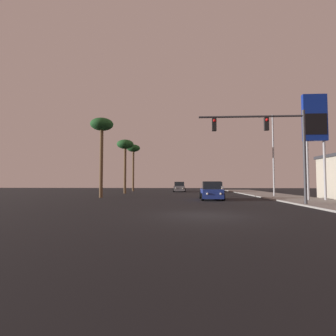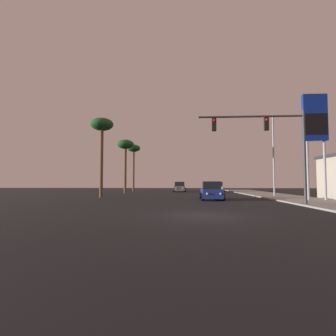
# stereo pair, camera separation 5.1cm
# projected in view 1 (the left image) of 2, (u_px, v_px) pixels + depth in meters

# --- Properties ---
(ground_plane) EXTENTS (120.00, 120.00, 0.00)m
(ground_plane) POSITION_uv_depth(u_px,v_px,m) (204.00, 215.00, 12.72)
(ground_plane) COLOR black
(sidewalk_right) EXTENTS (5.00, 60.00, 0.12)m
(sidewalk_right) POSITION_uv_depth(u_px,v_px,m) (307.00, 200.00, 22.14)
(sidewalk_right) COLOR gray
(sidewalk_right) RESTS_ON ground
(car_grey) EXTENTS (2.04, 4.31, 1.68)m
(car_grey) POSITION_uv_depth(u_px,v_px,m) (179.00, 187.00, 44.20)
(car_grey) COLOR slate
(car_grey) RESTS_ON ground
(car_blue) EXTENTS (2.04, 4.33, 1.68)m
(car_blue) POSITION_uv_depth(u_px,v_px,m) (211.00, 191.00, 24.21)
(car_blue) COLOR navy
(car_blue) RESTS_ON ground
(car_silver) EXTENTS (2.04, 4.32, 1.68)m
(car_silver) POSITION_uv_depth(u_px,v_px,m) (217.00, 187.00, 43.58)
(car_silver) COLOR #B7B7BC
(car_silver) RESTS_ON ground
(traffic_light_mast) EXTENTS (7.35, 0.36, 6.50)m
(traffic_light_mast) POSITION_uv_depth(u_px,v_px,m) (273.00, 137.00, 18.21)
(traffic_light_mast) COLOR #38383D
(traffic_light_mast) RESTS_ON sidewalk_right
(street_lamp) EXTENTS (1.74, 0.24, 9.00)m
(street_lamp) POSITION_uv_depth(u_px,v_px,m) (272.00, 151.00, 29.00)
(street_lamp) COLOR #99999E
(street_lamp) RESTS_ON sidewalk_right
(gas_station_sign) EXTENTS (2.00, 0.42, 9.00)m
(gas_station_sign) POSITION_uv_depth(u_px,v_px,m) (315.00, 123.00, 22.29)
(gas_station_sign) COLOR #99999E
(gas_station_sign) RESTS_ON sidewalk_right
(palm_tree_far) EXTENTS (2.40, 2.40, 8.46)m
(palm_tree_far) POSITION_uv_depth(u_px,v_px,m) (133.00, 151.00, 47.60)
(palm_tree_far) COLOR brown
(palm_tree_far) RESTS_ON ground
(palm_tree_mid) EXTENTS (2.40, 2.40, 7.72)m
(palm_tree_mid) POSITION_uv_depth(u_px,v_px,m) (125.00, 147.00, 37.55)
(palm_tree_mid) COLOR brown
(palm_tree_mid) RESTS_ON ground
(palm_tree_near) EXTENTS (2.40, 2.40, 8.39)m
(palm_tree_near) POSITION_uv_depth(u_px,v_px,m) (102.00, 128.00, 27.63)
(palm_tree_near) COLOR brown
(palm_tree_near) RESTS_ON ground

